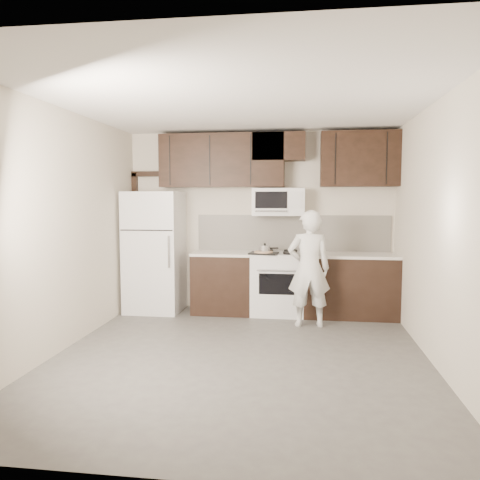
% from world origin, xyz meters
% --- Properties ---
extents(floor, '(4.50, 4.50, 0.00)m').
position_xyz_m(floor, '(0.00, 0.00, 0.00)').
color(floor, '#4B4846').
rests_on(floor, ground).
extents(back_wall, '(4.00, 0.00, 4.00)m').
position_xyz_m(back_wall, '(0.00, 2.25, 1.35)').
color(back_wall, beige).
rests_on(back_wall, ground).
extents(ceiling, '(4.50, 4.50, 0.00)m').
position_xyz_m(ceiling, '(0.00, 0.00, 2.70)').
color(ceiling, white).
rests_on(ceiling, back_wall).
extents(counter_run, '(2.95, 0.64, 0.91)m').
position_xyz_m(counter_run, '(0.60, 1.94, 0.46)').
color(counter_run, black).
rests_on(counter_run, floor).
extents(stove, '(0.76, 0.66, 0.94)m').
position_xyz_m(stove, '(0.30, 1.94, 0.46)').
color(stove, silver).
rests_on(stove, floor).
extents(backsplash, '(2.90, 0.02, 0.54)m').
position_xyz_m(backsplash, '(0.50, 2.24, 1.18)').
color(backsplash, silver).
rests_on(backsplash, counter_run).
extents(upper_cabinets, '(3.48, 0.35, 0.78)m').
position_xyz_m(upper_cabinets, '(0.21, 2.08, 2.28)').
color(upper_cabinets, black).
rests_on(upper_cabinets, back_wall).
extents(microwave, '(0.76, 0.42, 0.40)m').
position_xyz_m(microwave, '(0.30, 2.06, 1.65)').
color(microwave, silver).
rests_on(microwave, upper_cabinets).
extents(refrigerator, '(0.80, 0.76, 1.80)m').
position_xyz_m(refrigerator, '(-1.55, 1.89, 0.90)').
color(refrigerator, silver).
rests_on(refrigerator, floor).
extents(door_trim, '(0.50, 0.08, 2.12)m').
position_xyz_m(door_trim, '(-1.92, 2.21, 1.25)').
color(door_trim, black).
rests_on(door_trim, floor).
extents(saucepan, '(0.27, 0.16, 0.15)m').
position_xyz_m(saucepan, '(0.12, 1.79, 0.97)').
color(saucepan, silver).
rests_on(saucepan, stove).
extents(baking_tray, '(0.43, 0.34, 0.02)m').
position_xyz_m(baking_tray, '(0.11, 1.75, 0.92)').
color(baking_tray, black).
rests_on(baking_tray, counter_run).
extents(pizza, '(0.30, 0.30, 0.02)m').
position_xyz_m(pizza, '(0.11, 1.75, 0.94)').
color(pizza, '#D4B38E').
rests_on(pizza, baking_tray).
extents(person, '(0.61, 0.44, 1.55)m').
position_xyz_m(person, '(0.74, 1.33, 0.78)').
color(person, white).
rests_on(person, floor).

